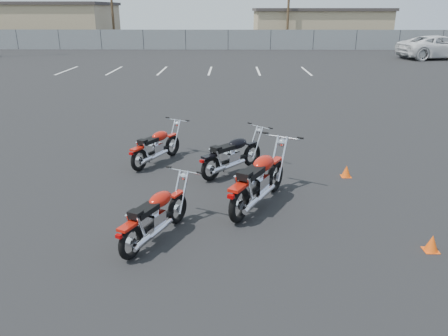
{
  "coord_description": "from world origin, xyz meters",
  "views": [
    {
      "loc": [
        0.34,
        -7.62,
        3.66
      ],
      "look_at": [
        0.2,
        0.6,
        0.65
      ],
      "focal_mm": 35.0,
      "sensor_mm": 36.0,
      "label": 1
    }
  ],
  "objects_px": {
    "motorcycle_third_red": "(156,216)",
    "white_van": "(441,40)",
    "motorcycle_front_red": "(156,146)",
    "motorcycle_rear_red": "(259,180)",
    "motorcycle_second_black": "(232,155)"
  },
  "relations": [
    {
      "from": "motorcycle_front_red",
      "to": "motorcycle_rear_red",
      "type": "relative_size",
      "value": 0.81
    },
    {
      "from": "motorcycle_third_red",
      "to": "white_van",
      "type": "height_order",
      "value": "white_van"
    },
    {
      "from": "motorcycle_second_black",
      "to": "motorcycle_rear_red",
      "type": "bearing_deg",
      "value": -74.02
    },
    {
      "from": "motorcycle_third_red",
      "to": "motorcycle_rear_red",
      "type": "bearing_deg",
      "value": 37.55
    },
    {
      "from": "motorcycle_front_red",
      "to": "motorcycle_third_red",
      "type": "distance_m",
      "value": 3.91
    },
    {
      "from": "motorcycle_third_red",
      "to": "motorcycle_second_black",
      "type": "bearing_deg",
      "value": 68.1
    },
    {
      "from": "motorcycle_rear_red",
      "to": "white_van",
      "type": "distance_m",
      "value": 31.06
    },
    {
      "from": "motorcycle_front_red",
      "to": "motorcycle_rear_red",
      "type": "bearing_deg",
      "value": -45.93
    },
    {
      "from": "motorcycle_rear_red",
      "to": "white_van",
      "type": "relative_size",
      "value": 0.32
    },
    {
      "from": "motorcycle_rear_red",
      "to": "motorcycle_second_black",
      "type": "bearing_deg",
      "value": 105.98
    },
    {
      "from": "motorcycle_front_red",
      "to": "motorcycle_second_black",
      "type": "relative_size",
      "value": 1.08
    },
    {
      "from": "motorcycle_rear_red",
      "to": "motorcycle_third_red",
      "type": "bearing_deg",
      "value": -142.45
    },
    {
      "from": "motorcycle_rear_red",
      "to": "white_van",
      "type": "xyz_separation_m",
      "value": [
        15.4,
        26.97,
        0.83
      ]
    },
    {
      "from": "motorcycle_front_red",
      "to": "motorcycle_third_red",
      "type": "xyz_separation_m",
      "value": [
        0.62,
        -3.87,
        0.0
      ]
    },
    {
      "from": "motorcycle_third_red",
      "to": "white_van",
      "type": "bearing_deg",
      "value": 58.76
    }
  ]
}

